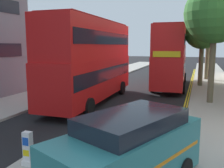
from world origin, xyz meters
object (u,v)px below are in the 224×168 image
taxi_minivan (126,153)px  pedestrian_far (210,77)px  keep_left_bollard (28,150)px  double_decker_bus_oncoming (171,55)px  double_decker_bus_away (91,59)px

taxi_minivan → pedestrian_far: bearing=81.9°
keep_left_bollard → double_decker_bus_oncoming: bearing=82.1°
pedestrian_far → double_decker_bus_oncoming: bearing=-164.4°
double_decker_bus_away → double_decker_bus_oncoming: bearing=62.0°
taxi_minivan → pedestrian_far: taxi_minivan is taller
double_decker_bus_oncoming → taxi_minivan: (0.84, -17.96, -1.96)m
taxi_minivan → pedestrian_far: size_ratio=3.18×
double_decker_bus_oncoming → pedestrian_far: bearing=15.6°
double_decker_bus_oncoming → taxi_minivan: 18.08m
double_decker_bus_oncoming → taxi_minivan: size_ratio=2.11×
double_decker_bus_away → double_decker_bus_oncoming: 9.51m
taxi_minivan → keep_left_bollard: bearing=177.6°
double_decker_bus_away → double_decker_bus_oncoming: (4.46, 8.40, 0.00)m
keep_left_bollard → double_decker_bus_oncoming: double_decker_bus_oncoming is taller
double_decker_bus_away → keep_left_bollard: bearing=-78.1°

